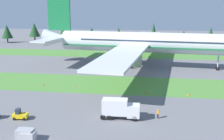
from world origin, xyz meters
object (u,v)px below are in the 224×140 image
Objects in this scene: baggage_tug at (20,115)px; uld_container_3 at (23,135)px; airliner at (140,42)px; uld_container_2 at (29,137)px; ground_crew_marshaller at (158,113)px; taxiway_marker_1 at (76,86)px; taxiway_marker_0 at (188,95)px; uld_container_1 at (27,135)px; taxiway_marker_3 at (146,92)px; catering_truck at (120,108)px; taxiway_marker_2 at (43,84)px.

baggage_tug is 1.34× the size of uld_container_3.
uld_container_2 is at bearing -7.95° from airliner.
taxiway_marker_1 is at bearing 22.43° from ground_crew_marshaller.
taxiway_marker_0 is (27.48, 24.96, -0.63)m from uld_container_3.
uld_container_1 is (-19.75, -11.16, -0.07)m from ground_crew_marshaller.
uld_container_1 is 36.68m from taxiway_marker_0.
taxiway_marker_3 is (22.16, 18.10, -0.56)m from baggage_tug.
uld_container_3 is at bearing 160.30° from uld_container_2.
ground_crew_marshaller is (24.46, 3.79, 0.13)m from baggage_tug.
catering_truck is 16.52m from uld_container_1.
taxiway_marker_1 is (0.41, 28.27, -0.65)m from uld_container_3.
airliner is 57.54m from uld_container_1.
catering_truck is 3.50× the size of uld_container_1.
taxiway_marker_1 is (4.55, 20.86, -0.58)m from baggage_tug.
ground_crew_marshaller is 23.20m from uld_container_3.
uld_container_3 is 37.13m from taxiway_marker_0.
uld_container_3 is at bearing -8.97° from airliner.
taxiway_marker_2 is (-28.43, 17.40, -0.63)m from ground_crew_marshaller.
taxiway_marker_1 is (-14.90, -26.92, -7.91)m from airliner.
taxiway_marker_2 is at bearing 105.83° from uld_container_3.
uld_container_3 is (-15.31, -55.19, -7.26)m from airliner.
uld_container_1 is 29.86m from taxiway_marker_2.
ground_crew_marshaller is 0.87× the size of uld_container_2.
catering_truck is at bearing -133.40° from taxiway_marker_0.
catering_truck is (-1.77, -44.97, -6.19)m from airliner.
uld_container_2 is 1.03m from uld_container_3.
uld_container_2 is at bearing -123.41° from taxiway_marker_3.
airliner is at bearing 153.91° from baggage_tug.
uld_container_3 is 29.74m from taxiway_marker_2.
taxiway_marker_0 is 35.78m from taxiway_marker_2.
taxiway_marker_1 is (-13.13, 18.05, -1.72)m from catering_truck.
uld_container_1 reaches higher than uld_container_2.
uld_container_2 is 3.99× the size of taxiway_marker_3.
uld_container_2 is (5.10, -7.76, -0.06)m from baggage_tug.
taxiway_marker_1 is at bearing 171.10° from taxiway_marker_3.
taxiway_marker_0 is (26.51, 25.31, -0.51)m from uld_container_2.
taxiway_marker_0 is 0.77× the size of taxiway_marker_2.
uld_container_1 reaches higher than taxiway_marker_2.
taxiway_marker_1 is (-27.07, 3.31, -0.01)m from taxiway_marker_0.
uld_container_1 is 0.58m from uld_container_3.
uld_container_3 is 3.99× the size of taxiway_marker_3.
taxiway_marker_0 is (12.17, -30.23, -7.89)m from airliner.
airliner is 30.83m from taxiway_marker_3.
catering_truck is at bearing -40.33° from taxiway_marker_2.
ground_crew_marshaller is 0.87× the size of uld_container_1.
taxiway_marker_2 is at bearing 107.41° from uld_container_2.
taxiway_marker_2 is at bearing 106.92° from uld_container_1.
airliner is at bearing 111.93° from taxiway_marker_0.
taxiway_marker_3 is at bearing 11.76° from airliner.
taxiway_marker_3 reaches higher than taxiway_marker_1.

